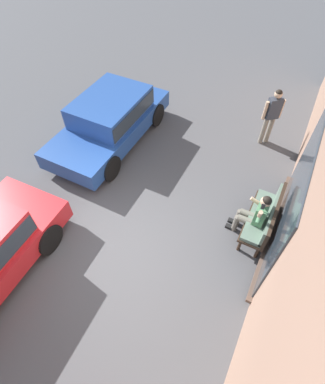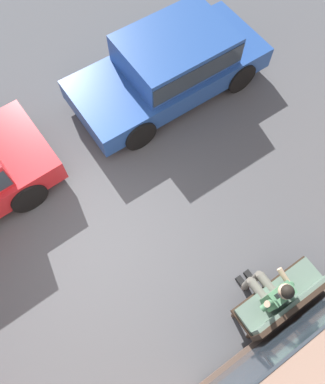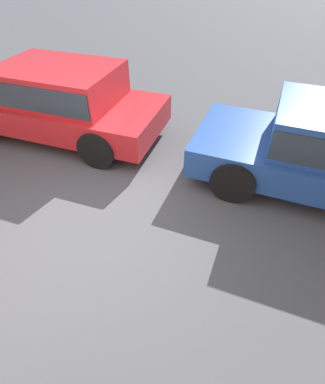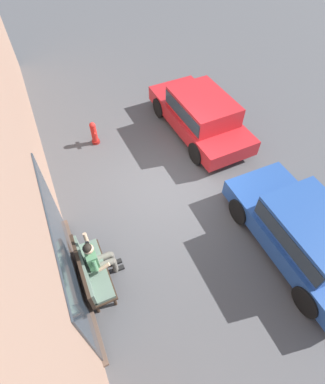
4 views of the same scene
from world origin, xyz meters
name	(u,v)px [view 3 (image 3 of 4)]	position (x,y,z in m)	size (l,w,h in m)	color
ground_plane	(96,214)	(0.00, 0.00, 0.00)	(60.00, 60.00, 0.00)	#4C4C4F
parked_car_mid	(59,98)	(1.83, -1.88, 0.77)	(4.27, 1.98, 1.39)	red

